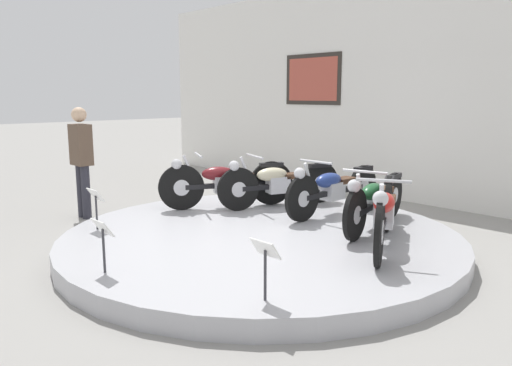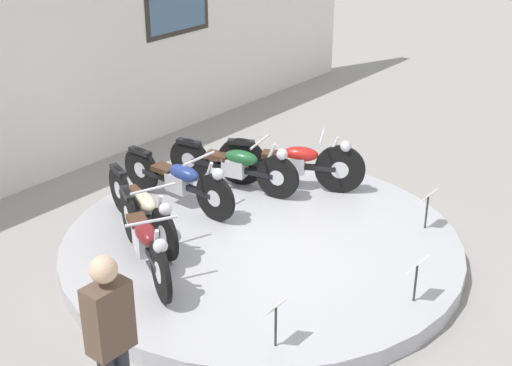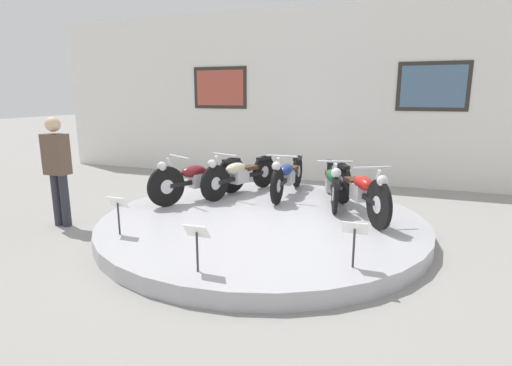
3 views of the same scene
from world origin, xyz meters
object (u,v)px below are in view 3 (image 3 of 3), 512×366
motorcycle_cream (239,174)px  info_placard_front_right (354,234)px  info_placard_front_centre (197,238)px  motorcycle_blue (288,175)px  motorcycle_red (360,189)px  visitor_standing (57,166)px  motorcycle_green (332,181)px  info_placard_front_left (118,207)px  motorcycle_maroon (199,177)px

motorcycle_cream → info_placard_front_right: size_ratio=3.68×
info_placard_front_centre → info_placard_front_right: same height
motorcycle_cream → info_placard_front_centre: bearing=-75.2°
motorcycle_cream → info_placard_front_right: bearing=-47.4°
motorcycle_blue → info_placard_front_centre: size_ratio=3.84×
info_placard_front_centre → motorcycle_red: bearing=62.5°
info_placard_front_centre → info_placard_front_right: 1.62m
info_placard_front_centre → visitor_standing: 3.20m
motorcycle_red → visitor_standing: visitor_standing is taller
motorcycle_red → motorcycle_green: bearing=130.6°
info_placard_front_right → info_placard_front_left: bearing=180.0°
motorcycle_green → motorcycle_blue: bearing=164.6°
info_placard_front_right → visitor_standing: 4.49m
info_placard_front_left → info_placard_front_right: 2.97m
motorcycle_maroon → info_placard_front_right: size_ratio=3.52×
info_placard_front_left → visitor_standing: 1.61m
info_placard_front_left → visitor_standing: bearing=161.1°
visitor_standing → motorcycle_cream: bearing=43.5°
motorcycle_cream → info_placard_front_centre: size_ratio=3.68×
visitor_standing → info_placard_front_centre: bearing=-21.2°
motorcycle_maroon → motorcycle_cream: motorcycle_maroon is taller
motorcycle_red → info_placard_front_left: bearing=-145.7°
motorcycle_green → info_placard_front_left: motorcycle_green is taller
motorcycle_green → motorcycle_red: 0.78m
motorcycle_cream → visitor_standing: (-2.13, -2.02, 0.36)m
motorcycle_blue → motorcycle_red: motorcycle_red is taller
info_placard_front_right → visitor_standing: size_ratio=0.31×
motorcycle_maroon → visitor_standing: visitor_standing is taller
motorcycle_cream → visitor_standing: bearing=-136.5°
motorcycle_blue → motorcycle_green: (0.83, -0.23, -0.01)m
motorcycle_maroon → motorcycle_green: 2.26m
motorcycle_red → visitor_standing: (-4.31, -1.43, 0.33)m
motorcycle_cream → info_placard_front_right: motorcycle_cream is taller
info_placard_front_right → visitor_standing: (-4.45, 0.51, 0.37)m
motorcycle_green → info_placard_front_left: size_ratio=3.73×
motorcycle_cream → motorcycle_blue: bearing=15.2°
motorcycle_maroon → info_placard_front_centre: (1.34, -2.58, -0.03)m
motorcycle_maroon → info_placard_front_left: bearing=-94.2°
info_placard_front_left → motorcycle_cream: bearing=75.6°
motorcycle_green → info_placard_front_centre: motorcycle_green is taller
info_placard_front_left → info_placard_front_right: size_ratio=1.00×
info_placard_front_left → motorcycle_maroon: bearing=85.8°
motorcycle_blue → motorcycle_green: motorcycle_blue is taller
motorcycle_cream → motorcycle_red: motorcycle_red is taller
info_placard_front_centre → motorcycle_blue: bearing=90.0°
info_placard_front_centre → visitor_standing: bearing=158.8°
motorcycle_red → info_placard_front_left: size_ratio=3.53×
motorcycle_cream → motorcycle_green: size_ratio=0.99×
motorcycle_maroon → motorcycle_green: bearing=15.3°
info_placard_front_centre → info_placard_front_right: size_ratio=1.00×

